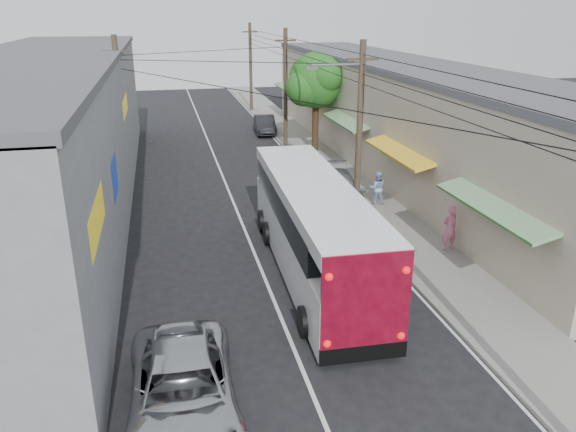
# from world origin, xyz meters

# --- Properties ---
(ground) EXTENTS (120.00, 120.00, 0.00)m
(ground) POSITION_xyz_m (0.00, 0.00, 0.00)
(ground) COLOR black
(ground) RESTS_ON ground
(sidewalk) EXTENTS (3.00, 80.00, 0.12)m
(sidewalk) POSITION_xyz_m (6.50, 20.00, 0.06)
(sidewalk) COLOR slate
(sidewalk) RESTS_ON ground
(building_right) EXTENTS (7.09, 40.00, 6.25)m
(building_right) POSITION_xyz_m (10.99, 22.00, 3.15)
(building_right) COLOR #BBAB95
(building_right) RESTS_ON ground
(building_left) EXTENTS (7.20, 36.00, 7.25)m
(building_left) POSITION_xyz_m (-8.50, 18.00, 3.65)
(building_left) COLOR gray
(building_left) RESTS_ON ground
(utility_poles) EXTENTS (11.80, 45.28, 8.00)m
(utility_poles) POSITION_xyz_m (3.13, 20.33, 4.13)
(utility_poles) COLOR #473828
(utility_poles) RESTS_ON ground
(street_tree) EXTENTS (4.40, 4.00, 6.60)m
(street_tree) POSITION_xyz_m (6.87, 26.02, 4.67)
(street_tree) COLOR #3F2B19
(street_tree) RESTS_ON ground
(coach_bus) EXTENTS (3.06, 12.01, 3.44)m
(coach_bus) POSITION_xyz_m (1.83, 8.16, 1.78)
(coach_bus) COLOR white
(coach_bus) RESTS_ON ground
(jeepney) EXTENTS (2.60, 5.52, 1.52)m
(jeepney) POSITION_xyz_m (-3.20, 1.20, 0.76)
(jeepney) COLOR #B9BAC1
(jeepney) RESTS_ON ground
(parked_suv) EXTENTS (3.28, 6.56, 1.83)m
(parked_suv) POSITION_xyz_m (4.60, 14.17, 0.91)
(parked_suv) COLOR #92929A
(parked_suv) RESTS_ON ground
(parked_car_mid) EXTENTS (2.30, 4.72, 1.55)m
(parked_car_mid) POSITION_xyz_m (4.05, 21.65, 0.77)
(parked_car_mid) COLOR #28292E
(parked_car_mid) RESTS_ON ground
(parked_car_far) EXTENTS (1.80, 4.29, 1.38)m
(parked_car_far) POSITION_xyz_m (4.60, 32.78, 0.69)
(parked_car_far) COLOR black
(parked_car_far) RESTS_ON ground
(pedestrian_near) EXTENTS (0.73, 0.54, 1.85)m
(pedestrian_near) POSITION_xyz_m (7.60, 8.73, 1.04)
(pedestrian_near) COLOR #D47095
(pedestrian_near) RESTS_ON sidewalk
(pedestrian_far) EXTENTS (0.93, 0.81, 1.64)m
(pedestrian_far) POSITION_xyz_m (6.84, 14.61, 0.94)
(pedestrian_far) COLOR #9DBAE4
(pedestrian_far) RESTS_ON sidewalk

